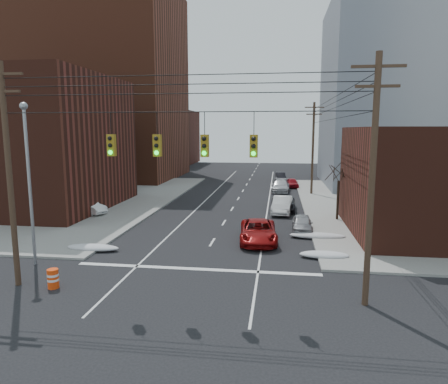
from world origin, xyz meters
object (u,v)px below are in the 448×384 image
(parked_car_a, at_px, (302,224))
(lot_car_d, at_px, (67,197))
(parked_car_f, at_px, (280,177))
(red_pickup, at_px, (258,231))
(parked_car_b, at_px, (282,205))
(construction_barrel, at_px, (53,278))
(parked_car_e, at_px, (292,183))
(lot_car_b, at_px, (98,191))
(lot_car_c, at_px, (53,204))
(lot_car_a, at_px, (88,207))
(parked_car_d, at_px, (281,186))
(parked_car_c, at_px, (283,204))

(parked_car_a, distance_m, lot_car_d, 25.15)
(parked_car_f, bearing_deg, lot_car_d, -138.99)
(parked_car_f, bearing_deg, red_pickup, -97.23)
(parked_car_b, distance_m, construction_barrel, 22.78)
(parked_car_e, bearing_deg, parked_car_a, -96.36)
(red_pickup, height_order, lot_car_b, lot_car_b)
(red_pickup, xyz_separation_m, parked_car_b, (1.73, 10.02, 0.04))
(parked_car_b, bearing_deg, lot_car_c, -167.41)
(red_pickup, xyz_separation_m, lot_car_a, (-16.00, 6.70, 0.04))
(parked_car_b, height_order, construction_barrel, parked_car_b)
(red_pickup, xyz_separation_m, lot_car_b, (-19.12, 15.35, 0.12))
(parked_car_a, height_order, lot_car_c, lot_car_c)
(parked_car_d, relative_size, lot_car_c, 1.04)
(parked_car_f, bearing_deg, construction_barrel, -109.03)
(parked_car_e, relative_size, parked_car_f, 0.89)
(parked_car_d, height_order, lot_car_b, lot_car_b)
(parked_car_b, xyz_separation_m, parked_car_d, (-0.11, 13.25, -0.03))
(parked_car_c, distance_m, parked_car_d, 11.95)
(red_pickup, height_order, parked_car_b, parked_car_b)
(lot_car_a, relative_size, lot_car_c, 0.78)
(parked_car_c, xyz_separation_m, parked_car_e, (1.38, 16.16, -0.08))
(parked_car_d, xyz_separation_m, lot_car_c, (-21.36, -16.04, 0.12))
(lot_car_a, height_order, lot_car_b, lot_car_b)
(red_pickup, bearing_deg, lot_car_c, 155.74)
(parked_car_d, bearing_deg, parked_car_e, 72.41)
(lot_car_a, bearing_deg, construction_barrel, -135.42)
(parked_car_c, relative_size, lot_car_a, 1.28)
(lot_car_b, bearing_deg, parked_car_f, -46.97)
(parked_car_b, relative_size, lot_car_d, 1.13)
(parked_car_a, relative_size, parked_car_f, 0.95)
(parked_car_b, relative_size, lot_car_c, 0.96)
(parked_car_a, height_order, parked_car_f, parked_car_f)
(parked_car_f, xyz_separation_m, lot_car_b, (-20.74, -18.59, 0.21))
(parked_car_f, bearing_deg, parked_car_d, -94.51)
(parked_car_c, xyz_separation_m, lot_car_c, (-21.58, -4.09, 0.18))
(parked_car_f, bearing_deg, parked_car_a, -91.52)
(parked_car_c, height_order, lot_car_b, lot_car_b)
(parked_car_a, distance_m, lot_car_a, 19.53)
(parked_car_a, relative_size, lot_car_c, 0.77)
(parked_car_f, bearing_deg, lot_car_c, -133.16)
(lot_car_a, xyz_separation_m, construction_barrel, (6.32, -16.40, -0.29))
(parked_car_e, relative_size, lot_car_b, 0.69)
(parked_car_c, xyz_separation_m, lot_car_a, (-17.84, -4.62, 0.10))
(parked_car_e, height_order, lot_car_a, lot_car_a)
(lot_car_d, relative_size, construction_barrel, 4.34)
(parked_car_d, height_order, lot_car_c, lot_car_c)
(lot_car_b, xyz_separation_m, construction_barrel, (9.44, -25.04, -0.37))
(parked_car_f, relative_size, lot_car_d, 0.95)
(lot_car_b, bearing_deg, lot_car_d, 161.09)
(parked_car_e, relative_size, lot_car_c, 0.72)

